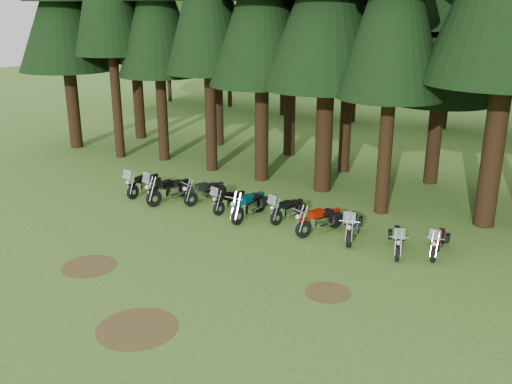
# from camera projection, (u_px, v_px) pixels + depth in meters

# --- Properties ---
(ground) EXTENTS (120.00, 120.00, 0.00)m
(ground) POSITION_uv_depth(u_px,v_px,m) (198.00, 265.00, 18.97)
(ground) COLOR #3C6722
(ground) RESTS_ON ground
(pine_back_4) EXTENTS (4.94, 4.94, 13.78)m
(pine_back_4) POSITION_uv_depth(u_px,v_px,m) (448.00, 4.00, 25.07)
(pine_back_4) COLOR black
(pine_back_4) RESTS_ON ground
(decid_0) EXTENTS (8.00, 7.78, 10.00)m
(decid_0) POSITION_uv_depth(u_px,v_px,m) (168.00, 33.00, 48.54)
(decid_0) COLOR black
(decid_0) RESTS_ON ground
(decid_1) EXTENTS (7.91, 7.69, 9.88)m
(decid_1) POSITION_uv_depth(u_px,v_px,m) (231.00, 35.00, 45.92)
(decid_1) COLOR black
(decid_1) RESTS_ON ground
(decid_2) EXTENTS (6.72, 6.53, 8.40)m
(decid_2) POSITION_uv_depth(u_px,v_px,m) (285.00, 50.00, 42.63)
(decid_2) COLOR black
(decid_2) RESTS_ON ground
(decid_3) EXTENTS (6.12, 5.95, 7.65)m
(decid_3) POSITION_uv_depth(u_px,v_px,m) (358.00, 59.00, 40.20)
(decid_3) COLOR black
(decid_3) RESTS_ON ground
(decid_4) EXTENTS (5.93, 5.76, 7.41)m
(decid_4) POSITION_uv_depth(u_px,v_px,m) (454.00, 65.00, 38.08)
(decid_4) COLOR black
(decid_4) RESTS_ON ground
(dirt_patch_0) EXTENTS (1.80, 1.80, 0.01)m
(dirt_patch_0) POSITION_uv_depth(u_px,v_px,m) (89.00, 266.00, 18.85)
(dirt_patch_0) COLOR #4C3D1E
(dirt_patch_0) RESTS_ON ground
(dirt_patch_1) EXTENTS (1.40, 1.40, 0.01)m
(dirt_patch_1) POSITION_uv_depth(u_px,v_px,m) (328.00, 293.00, 17.13)
(dirt_patch_1) COLOR #4C3D1E
(dirt_patch_1) RESTS_ON ground
(dirt_patch_2) EXTENTS (2.20, 2.20, 0.01)m
(dirt_patch_2) POSITION_uv_depth(u_px,v_px,m) (137.00, 328.00, 15.24)
(dirt_patch_2) COLOR #4C3D1E
(dirt_patch_2) RESTS_ON ground
(motorcycle_0) EXTENTS (0.42, 2.23, 1.40)m
(motorcycle_0) POSITION_uv_depth(u_px,v_px,m) (144.00, 184.00, 25.83)
(motorcycle_0) COLOR black
(motorcycle_0) RESTS_ON ground
(motorcycle_1) EXTENTS (0.85, 2.48, 1.56)m
(motorcycle_1) POSITION_uv_depth(u_px,v_px,m) (170.00, 191.00, 24.81)
(motorcycle_1) COLOR black
(motorcycle_1) RESTS_ON ground
(motorcycle_2) EXTENTS (0.83, 2.12, 0.89)m
(motorcycle_2) POSITION_uv_depth(u_px,v_px,m) (206.00, 192.00, 24.77)
(motorcycle_2) COLOR black
(motorcycle_2) RESTS_ON ground
(motorcycle_3) EXTENTS (0.54, 2.02, 1.27)m
(motorcycle_3) POSITION_uv_depth(u_px,v_px,m) (230.00, 201.00, 23.78)
(motorcycle_3) COLOR black
(motorcycle_3) RESTS_ON ground
(motorcycle_4) EXTENTS (0.34, 2.45, 1.00)m
(motorcycle_4) POSITION_uv_depth(u_px,v_px,m) (249.00, 206.00, 22.96)
(motorcycle_4) COLOR black
(motorcycle_4) RESTS_ON ground
(motorcycle_5) EXTENTS (0.65, 2.07, 1.30)m
(motorcycle_5) POSITION_uv_depth(u_px,v_px,m) (288.00, 210.00, 22.73)
(motorcycle_5) COLOR black
(motorcycle_5) RESTS_ON ground
(motorcycle_6) EXTENTS (0.98, 2.21, 0.94)m
(motorcycle_6) POSITION_uv_depth(u_px,v_px,m) (320.00, 221.00, 21.48)
(motorcycle_6) COLOR black
(motorcycle_6) RESTS_ON ground
(motorcycle_7) EXTENTS (0.91, 2.25, 1.43)m
(motorcycle_7) POSITION_uv_depth(u_px,v_px,m) (352.00, 227.00, 20.91)
(motorcycle_7) COLOR black
(motorcycle_7) RESTS_ON ground
(motorcycle_8) EXTENTS (0.93, 1.99, 1.28)m
(motorcycle_8) POSITION_uv_depth(u_px,v_px,m) (397.00, 241.00, 19.75)
(motorcycle_8) COLOR black
(motorcycle_8) RESTS_ON ground
(motorcycle_9) EXTENTS (0.45, 2.02, 1.27)m
(motorcycle_9) POSITION_uv_depth(u_px,v_px,m) (438.00, 243.00, 19.62)
(motorcycle_9) COLOR black
(motorcycle_9) RESTS_ON ground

